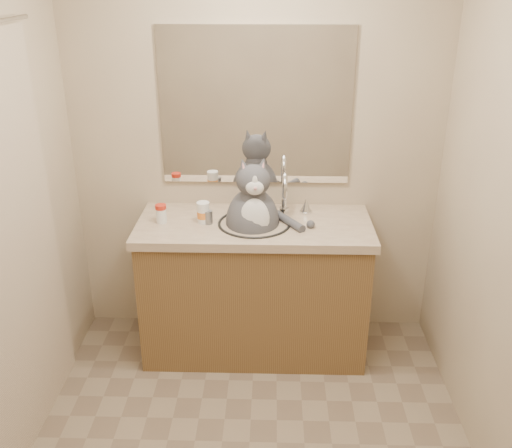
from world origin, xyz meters
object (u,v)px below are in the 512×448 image
Objects in this scene: pill_bottle_orange at (203,213)px; grey_canister at (208,217)px; pill_bottle_redcap at (161,214)px; cat at (253,218)px.

pill_bottle_orange is 1.59× the size of grey_canister.
pill_bottle_redcap is 0.27m from grey_canister.
pill_bottle_redcap is at bearing 171.75° from cat.
pill_bottle_orange is 0.04m from grey_canister.
cat is 4.94× the size of pill_bottle_orange.
cat is at bearing 1.31° from grey_canister.
cat is at bearing -1.45° from pill_bottle_orange.
pill_bottle_redcap is 0.87× the size of pill_bottle_orange.
pill_bottle_redcap is at bearing -178.84° from pill_bottle_orange.
cat is 7.85× the size of grey_canister.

